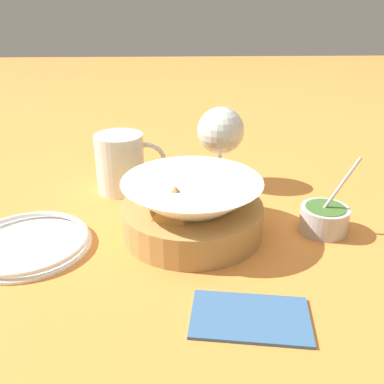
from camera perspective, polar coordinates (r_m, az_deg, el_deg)
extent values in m
plane|color=orange|center=(0.69, -0.64, -3.76)|extent=(4.00, 4.00, 0.00)
cylinder|color=#B2894C|center=(0.65, 0.00, -3.51)|extent=(0.21, 0.21, 0.05)
cone|color=white|center=(0.64, 0.00, -1.87)|extent=(0.21, 0.21, 0.08)
cylinder|color=#3D842D|center=(0.65, 0.00, -3.33)|extent=(0.16, 0.16, 0.01)
pyramid|color=#CC8E42|center=(0.64, 4.07, -0.60)|extent=(0.09, 0.08, 0.05)
pyramid|color=#CC8E42|center=(0.67, -2.29, 0.45)|extent=(0.06, 0.08, 0.05)
pyramid|color=#CC8E42|center=(0.59, -2.17, -2.04)|extent=(0.09, 0.08, 0.06)
cylinder|color=#B7B7BC|center=(0.68, 17.18, -3.50)|extent=(0.07, 0.07, 0.04)
cylinder|color=#42702D|center=(0.68, 17.25, -2.98)|extent=(0.06, 0.06, 0.03)
cylinder|color=#B7B7BC|center=(0.67, 18.71, 0.09)|extent=(0.06, 0.01, 0.11)
cylinder|color=silver|center=(0.83, 3.66, 1.37)|extent=(0.08, 0.08, 0.00)
cylinder|color=silver|center=(0.82, 3.73, 3.53)|extent=(0.01, 0.01, 0.06)
sphere|color=silver|center=(0.79, 3.87, 8.18)|extent=(0.09, 0.09, 0.09)
sphere|color=#E5B77F|center=(0.80, 3.84, 7.43)|extent=(0.06, 0.06, 0.06)
cylinder|color=silver|center=(0.79, -9.56, 3.86)|extent=(0.09, 0.09, 0.11)
cylinder|color=orange|center=(0.79, -9.49, 2.99)|extent=(0.07, 0.07, 0.08)
torus|color=silver|center=(0.78, -6.04, 4.08)|extent=(0.07, 0.01, 0.07)
cylinder|color=white|center=(0.66, -21.01, -6.56)|extent=(0.18, 0.18, 0.01)
torus|color=white|center=(0.66, -21.10, -6.07)|extent=(0.17, 0.17, 0.01)
cube|color=#38608E|center=(0.50, 7.76, -16.05)|extent=(0.14, 0.10, 0.01)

